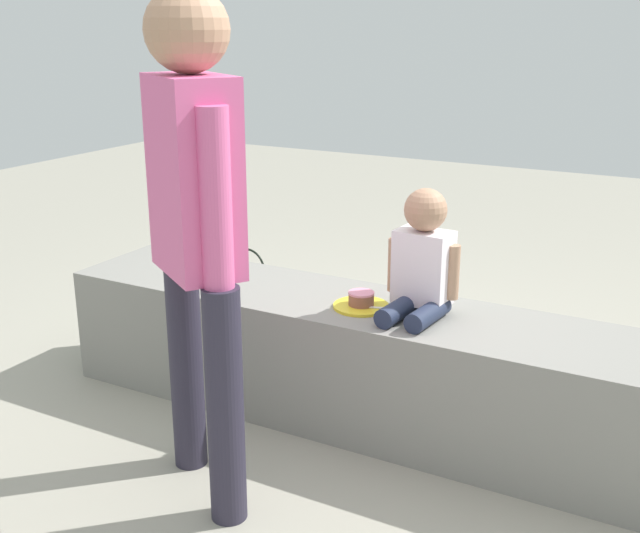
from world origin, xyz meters
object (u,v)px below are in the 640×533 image
(adult_standing, at_px, (196,209))
(cake_plate, at_px, (361,302))
(water_bottle_near_gift, at_px, (418,342))
(party_cup_red, at_px, (396,360))
(child_seated, at_px, (422,260))
(gift_bag, at_px, (345,337))
(handbag_black_leather, at_px, (248,286))

(adult_standing, bearing_deg, cake_plate, 68.70)
(cake_plate, distance_m, water_bottle_near_gift, 0.84)
(cake_plate, height_order, party_cup_red, cake_plate)
(adult_standing, xyz_separation_m, party_cup_red, (0.20, 1.20, -0.96))
(adult_standing, xyz_separation_m, water_bottle_near_gift, (0.23, 1.39, -0.93))
(child_seated, xyz_separation_m, water_bottle_near_gift, (-0.25, 0.66, -0.64))
(adult_standing, height_order, party_cup_red, adult_standing)
(water_bottle_near_gift, bearing_deg, gift_bag, -143.40)
(handbag_black_leather, bearing_deg, water_bottle_near_gift, -9.65)
(child_seated, distance_m, cake_plate, 0.30)
(gift_bag, xyz_separation_m, water_bottle_near_gift, (0.29, 0.22, -0.05))
(water_bottle_near_gift, bearing_deg, handbag_black_leather, 170.35)
(child_seated, distance_m, gift_bag, 0.91)
(child_seated, bearing_deg, gift_bag, 140.52)
(child_seated, xyz_separation_m, gift_bag, (-0.54, 0.45, -0.58))
(adult_standing, height_order, handbag_black_leather, adult_standing)
(adult_standing, distance_m, gift_bag, 1.47)
(child_seated, xyz_separation_m, party_cup_red, (-0.29, 0.48, -0.66))
(cake_plate, bearing_deg, child_seated, 12.64)
(child_seated, relative_size, adult_standing, 0.29)
(water_bottle_near_gift, relative_size, party_cup_red, 1.60)
(water_bottle_near_gift, bearing_deg, party_cup_red, -101.66)
(child_seated, bearing_deg, water_bottle_near_gift, 110.91)
(party_cup_red, bearing_deg, cake_plate, -82.92)
(child_seated, distance_m, water_bottle_near_gift, 0.95)
(cake_plate, height_order, water_bottle_near_gift, cake_plate)
(child_seated, relative_size, cake_plate, 2.16)
(adult_standing, distance_m, party_cup_red, 1.55)
(gift_bag, distance_m, handbag_black_leather, 0.91)
(gift_bag, height_order, water_bottle_near_gift, gift_bag)
(gift_bag, bearing_deg, handbag_black_leather, 153.77)
(child_seated, bearing_deg, adult_standing, -123.99)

